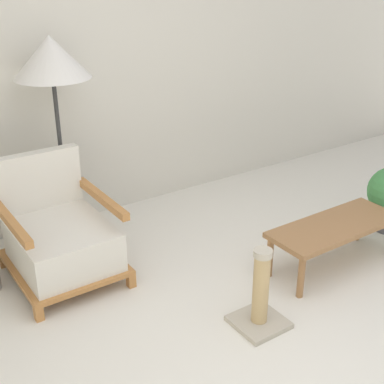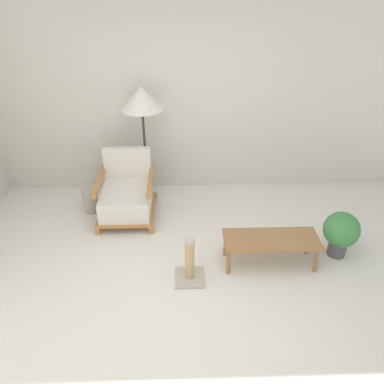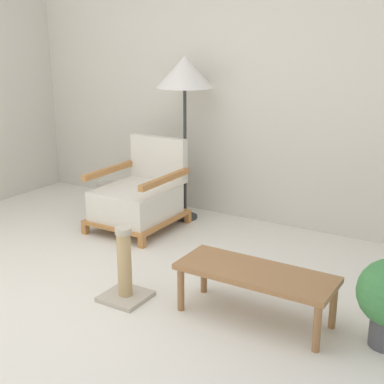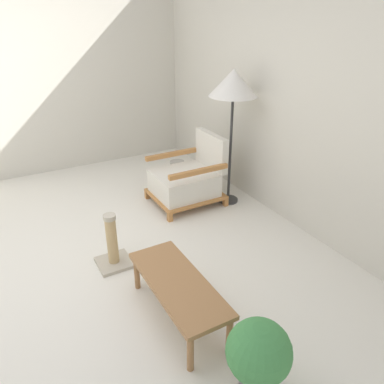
{
  "view_description": "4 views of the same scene",
  "coord_description": "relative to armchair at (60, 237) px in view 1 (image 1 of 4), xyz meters",
  "views": [
    {
      "loc": [
        -1.68,
        -1.3,
        1.98
      ],
      "look_at": [
        0.11,
        1.33,
        0.55
      ],
      "focal_mm": 50.0,
      "sensor_mm": 36.0,
      "label": 1
    },
    {
      "loc": [
        0.0,
        -2.18,
        2.66
      ],
      "look_at": [
        0.11,
        1.33,
        0.55
      ],
      "focal_mm": 35.0,
      "sensor_mm": 36.0,
      "label": 2
    },
    {
      "loc": [
        2.1,
        -1.92,
        1.69
      ],
      "look_at": [
        0.11,
        1.33,
        0.55
      ],
      "focal_mm": 50.0,
      "sensor_mm": 36.0,
      "label": 3
    },
    {
      "loc": [
        2.76,
        -0.14,
        2.04
      ],
      "look_at": [
        0.11,
        1.33,
        0.55
      ],
      "focal_mm": 35.0,
      "sensor_mm": 36.0,
      "label": 4
    }
  ],
  "objects": [
    {
      "name": "coffee_table",
      "position": [
        1.57,
        -0.94,
        -0.0
      ],
      "size": [
        0.96,
        0.37,
        0.32
      ],
      "color": "olive",
      "rests_on": "ground_plane"
    },
    {
      "name": "floor_lamp",
      "position": [
        0.22,
        0.42,
        1.04
      ],
      "size": [
        0.51,
        0.51,
        1.5
      ],
      "color": "#2D2D2D",
      "rests_on": "ground_plane"
    },
    {
      "name": "wall_back",
      "position": [
        0.67,
        0.75,
        1.07
      ],
      "size": [
        8.0,
        0.06,
        2.7
      ],
      "color": "beige",
      "rests_on": "ground_plane"
    },
    {
      "name": "scratching_post",
      "position": [
        0.74,
        -1.15,
        -0.11
      ],
      "size": [
        0.29,
        0.29,
        0.5
      ],
      "color": "#B2A893",
      "rests_on": "ground_plane"
    },
    {
      "name": "armchair",
      "position": [
        0.0,
        0.0,
        0.0
      ],
      "size": [
        0.66,
        0.76,
        0.78
      ],
      "color": "#B2753D",
      "rests_on": "ground_plane"
    }
  ]
}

